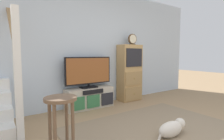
# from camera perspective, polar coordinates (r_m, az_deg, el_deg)

# --- Properties ---
(back_wall) EXTENTS (6.40, 0.12, 2.70)m
(back_wall) POSITION_cam_1_polar(r_m,az_deg,el_deg) (4.17, -5.55, 7.52)
(back_wall) COLOR silver
(back_wall) RESTS_ON ground_plane
(area_rug) EXTENTS (2.60, 1.80, 0.01)m
(area_rug) POSITION_cam_1_polar(r_m,az_deg,el_deg) (2.93, 13.51, -18.50)
(area_rug) COLOR #847056
(area_rug) RESTS_ON ground_plane
(media_console) EXTENTS (1.05, 0.38, 0.44)m
(media_console) POSITION_cam_1_polar(r_m,az_deg,el_deg) (3.90, -7.40, -9.03)
(media_console) COLOR #BCB29E
(media_console) RESTS_ON ground_plane
(television) EXTENTS (1.07, 0.22, 0.68)m
(television) POSITION_cam_1_polar(r_m,az_deg,el_deg) (3.83, -7.67, -0.45)
(television) COLOR black
(television) RESTS_ON media_console
(side_cabinet) EXTENTS (0.58, 0.38, 1.41)m
(side_cabinet) POSITION_cam_1_polar(r_m,az_deg,el_deg) (4.46, 5.80, -0.93)
(side_cabinet) COLOR tan
(side_cabinet) RESTS_ON ground_plane
(desk_clock) EXTENTS (0.25, 0.08, 0.28)m
(desk_clock) POSITION_cam_1_polar(r_m,az_deg,el_deg) (4.49, 6.71, 9.93)
(desk_clock) COLOR #4C3823
(desk_clock) RESTS_ON side_cabinet
(bar_stool_near) EXTENTS (0.34, 0.34, 0.73)m
(bar_stool_near) POSITION_cam_1_polar(r_m,az_deg,el_deg) (1.97, -16.42, -13.81)
(bar_stool_near) COLOR brown
(bar_stool_near) RESTS_ON ground_plane
(dog) EXTENTS (0.54, 0.21, 0.23)m
(dog) POSITION_cam_1_polar(r_m,az_deg,el_deg) (2.76, 19.07, -17.64)
(dog) COLOR beige
(dog) RESTS_ON ground_plane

